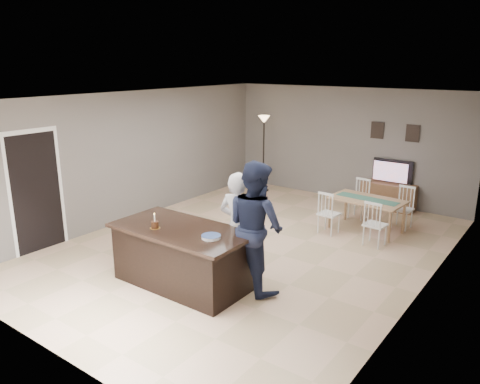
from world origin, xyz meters
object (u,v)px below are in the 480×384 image
Objects in this scene: woman at (238,227)px; man at (256,226)px; television at (391,172)px; plate_stack at (211,237)px; floor_lamp at (264,133)px; tv_console at (388,196)px; birthday_cake at (155,225)px; kitchen_island at (183,256)px; dining_table at (367,204)px.

man is at bearing 162.75° from woman.
television is 5.73m from plate_stack.
floor_lamp is (-2.56, 4.55, 0.66)m from woman.
woman is 5.27m from floor_lamp.
plate_stack is at bearing -95.95° from tv_console.
man is 7.04× the size of plate_stack.
birthday_cake reaches higher than tv_console.
plate_stack is (0.03, -0.67, 0.06)m from woman.
kitchen_island is 1.27× the size of dining_table.
plate_stack is at bearing 84.12° from television.
television is 5.06m from woman.
tv_console is 1.31× the size of television.
man is 0.69m from plate_stack.
woman is at bearing 83.01° from television.
birthday_cake is 0.12× the size of floor_lamp.
tv_console is at bearing 7.16° from floor_lamp.
television reaches higher than kitchen_island.
birthday_cake is at bearing -107.31° from dining_table.
television is (0.00, 0.07, 0.56)m from tv_console.
man reaches higher than plate_stack.
tv_console is 0.57m from television.
plate_stack is (-0.59, -5.63, 0.62)m from tv_console.
floor_lamp reaches higher than woman.
floor_lamp reaches higher than dining_table.
birthday_cake reaches higher than plate_stack.
man is (0.95, 0.55, 0.52)m from kitchen_island.
tv_console is 5.69m from plate_stack.
birthday_cake is (-1.27, -0.78, -0.02)m from man.
birthday_cake is 0.95m from plate_stack.
dining_table is at bearing -21.27° from floor_lamp.
birthday_cake is 5.68m from floor_lamp.
tv_console is 0.61× the size of floor_lamp.
television is at bearing -75.03° from man.
kitchen_island is 4.11m from dining_table.
birthday_cake is 4.45m from dining_table.
floor_lamp is at bearing -172.84° from tv_console.
man reaches higher than birthday_cake.
television is 0.47× the size of floor_lamp.
man is at bearing -92.07° from dining_table.
tv_console is 0.62× the size of man.
kitchen_island is at bearing -102.16° from tv_console.
television is 6.07m from birthday_cake.
woman is 0.39m from man.
kitchen_island is 5.78m from television.
floor_lamp reaches higher than birthday_cake.
woman is 0.88× the size of man.
floor_lamp is (-2.93, 4.62, 0.55)m from man.
plate_stack reaches higher than dining_table.
dining_table is at bearing -85.17° from tv_console.
television is 0.54× the size of dining_table.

